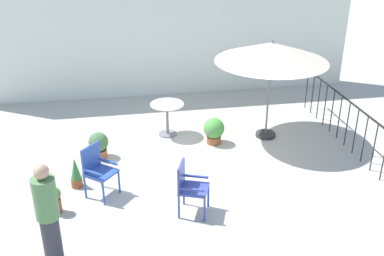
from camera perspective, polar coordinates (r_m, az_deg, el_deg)
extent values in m
plane|color=#B6B1A2|center=(9.06, 0.19, -4.88)|extent=(60.00, 60.00, 0.00)
cube|color=silver|center=(12.27, -3.34, 12.91)|extent=(10.11, 0.30, 3.86)
cube|color=black|center=(9.72, 20.08, 2.25)|extent=(0.03, 5.37, 0.03)
cylinder|color=black|center=(9.11, 22.79, -3.30)|extent=(0.02, 0.02, 1.00)
cylinder|color=black|center=(9.37, 21.68, -2.28)|extent=(0.02, 0.02, 1.00)
cylinder|color=black|center=(9.64, 20.64, -1.32)|extent=(0.02, 0.02, 1.00)
cylinder|color=black|center=(9.92, 19.66, -0.41)|extent=(0.02, 0.02, 1.00)
cylinder|color=black|center=(10.20, 18.73, 0.45)|extent=(0.02, 0.02, 1.00)
cylinder|color=black|center=(10.48, 17.85, 1.26)|extent=(0.02, 0.02, 1.00)
cylinder|color=black|center=(10.77, 17.02, 2.03)|extent=(0.02, 0.02, 1.00)
cylinder|color=black|center=(11.06, 16.23, 2.76)|extent=(0.02, 0.02, 1.00)
cylinder|color=black|center=(11.36, 15.48, 3.45)|extent=(0.02, 0.02, 1.00)
cylinder|color=black|center=(11.66, 14.76, 4.10)|extent=(0.02, 0.02, 1.00)
cylinder|color=black|center=(11.97, 14.09, 4.72)|extent=(0.02, 0.02, 1.00)
cylinder|color=#2D2D2D|center=(10.39, 9.12, -0.80)|extent=(0.44, 0.44, 0.08)
cylinder|color=slate|center=(9.98, 9.52, 4.51)|extent=(0.04, 0.04, 2.14)
cone|color=beige|center=(9.71, 9.89, 9.32)|extent=(2.37, 2.37, 0.40)
sphere|color=slate|center=(9.65, 9.99, 10.62)|extent=(0.06, 0.06, 0.06)
cylinder|color=silver|center=(10.07, -3.13, 2.97)|extent=(0.74, 0.74, 0.02)
cylinder|color=slate|center=(10.22, -3.08, 1.03)|extent=(0.06, 0.06, 0.72)
cylinder|color=slate|center=(10.36, -3.04, -0.71)|extent=(0.41, 0.41, 0.03)
cube|color=#354498|center=(7.54, 0.23, -7.59)|extent=(0.58, 0.58, 0.04)
cube|color=#354498|center=(7.45, -1.35, -5.90)|extent=(0.18, 0.41, 0.44)
cube|color=#354498|center=(7.31, -0.05, -7.65)|extent=(0.40, 0.18, 0.03)
cube|color=#354498|center=(7.65, 0.51, -6.03)|extent=(0.40, 0.18, 0.03)
cylinder|color=#354498|center=(7.48, 1.56, -10.12)|extent=(0.04, 0.04, 0.44)
cylinder|color=#354498|center=(7.82, 2.04, -8.42)|extent=(0.04, 0.04, 0.44)
cylinder|color=#354498|center=(7.55, -1.65, -9.78)|extent=(0.04, 0.04, 0.44)
cylinder|color=#354498|center=(7.88, -1.03, -8.11)|extent=(0.04, 0.04, 0.44)
cube|color=#2D4EA2|center=(8.13, -11.23, -5.49)|extent=(0.64, 0.64, 0.04)
cube|color=#2D4EA2|center=(8.13, -12.48, -3.59)|extent=(0.31, 0.36, 0.46)
cube|color=#2D4EA2|center=(7.93, -12.29, -5.40)|extent=(0.33, 0.29, 0.03)
cube|color=#2D4EA2|center=(8.20, -10.36, -4.14)|extent=(0.33, 0.29, 0.03)
cylinder|color=#2D4EA2|center=(8.00, -10.94, -8.04)|extent=(0.04, 0.04, 0.44)
cylinder|color=#2D4EA2|center=(8.27, -9.05, -6.68)|extent=(0.04, 0.04, 0.44)
cylinder|color=#2D4EA2|center=(8.24, -13.15, -7.18)|extent=(0.04, 0.04, 0.44)
cylinder|color=#2D4EA2|center=(8.50, -11.24, -5.89)|extent=(0.04, 0.04, 0.44)
cylinder|color=#A04936|center=(8.06, -16.61, -9.23)|extent=(0.20, 0.20, 0.26)
cylinder|color=#382819|center=(7.99, -16.72, -8.50)|extent=(0.18, 0.18, 0.02)
sphere|color=#548A34|center=(7.93, -16.81, -7.86)|extent=(0.23, 0.23, 0.23)
sphere|color=#E43E67|center=(7.89, -16.21, -8.01)|extent=(0.06, 0.06, 0.06)
sphere|color=#E43E67|center=(7.86, -16.51, -8.15)|extent=(0.06, 0.06, 0.06)
sphere|color=#E43E67|center=(7.92, -17.19, -8.24)|extent=(0.04, 0.04, 0.04)
sphere|color=#E43E67|center=(7.98, -16.32, -7.82)|extent=(0.04, 0.04, 0.04)
cylinder|color=#985330|center=(9.95, 2.72, -1.45)|extent=(0.31, 0.31, 0.16)
cylinder|color=#382819|center=(9.92, 2.73, -1.09)|extent=(0.28, 0.28, 0.02)
sphere|color=#468E3B|center=(9.83, 2.75, -0.03)|extent=(0.45, 0.45, 0.45)
sphere|color=#BE3EB5|center=(9.70, 2.11, -0.45)|extent=(0.10, 0.10, 0.10)
sphere|color=#BE3EB5|center=(9.72, 2.26, -0.27)|extent=(0.13, 0.13, 0.13)
cylinder|color=#AE6039|center=(9.56, -11.42, -3.10)|extent=(0.32, 0.32, 0.17)
cylinder|color=#382819|center=(9.53, -11.46, -2.69)|extent=(0.28, 0.28, 0.02)
sphere|color=#456E3E|center=(9.45, -11.56, -1.72)|extent=(0.40, 0.40, 0.40)
cylinder|color=#95502A|center=(8.68, -14.12, -6.57)|extent=(0.21, 0.21, 0.17)
cylinder|color=#382819|center=(8.64, -14.17, -6.14)|extent=(0.18, 0.18, 0.02)
cone|color=#3D863B|center=(8.53, -14.32, -4.89)|extent=(0.19, 0.19, 0.42)
cylinder|color=#33333D|center=(6.90, -17.01, -13.19)|extent=(0.26, 0.26, 0.78)
cylinder|color=#56864F|center=(6.50, -17.79, -8.33)|extent=(0.34, 0.34, 0.62)
sphere|color=tan|center=(6.29, -18.28, -5.18)|extent=(0.21, 0.21, 0.21)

